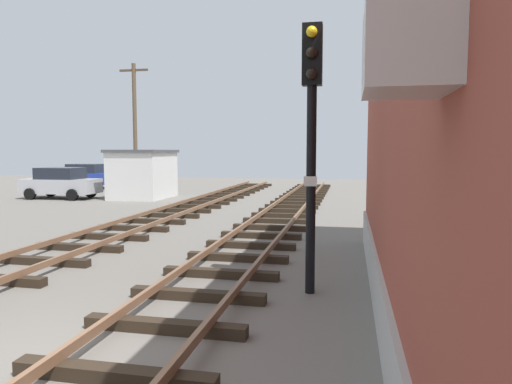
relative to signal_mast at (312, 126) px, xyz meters
The scene contains 7 objects.
ground_plane 5.81m from the signal_mast, 128.11° to the right, with size 80.26×80.26×0.00m, color slate.
track_near_building 5.26m from the signal_mast, 116.79° to the right, with size 2.50×61.74×0.32m.
signal_mast is the anchor object (origin of this frame).
control_hut 19.34m from the signal_mast, 124.43° to the left, with size 3.00×3.80×2.76m.
parked_car_silver 21.33m from the signal_mast, 136.25° to the left, with size 4.20×2.04×1.76m.
parked_car_blue 28.30m from the signal_mast, 129.81° to the left, with size 4.20×2.04×1.76m.
utility_pole_far 21.27m from the signal_mast, 124.67° to the left, with size 1.80×0.24×7.92m.
Camera 1 is at (3.72, -4.69, 2.68)m, focal length 32.25 mm.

